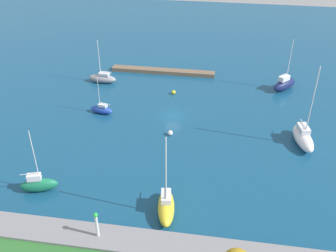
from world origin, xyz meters
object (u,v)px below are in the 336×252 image
(sailboat_yellow_inner_mooring, at_px, (166,206))
(sailboat_white_by_breakwater, at_px, (303,137))
(sailboat_navy_along_channel, at_px, (285,84))
(sailboat_green_mid_basin, at_px, (39,184))
(pier_dock, at_px, (163,71))
(sailboat_blue_west_end, at_px, (102,109))
(mooring_buoy_yellow, at_px, (174,92))
(harbor_beacon, at_px, (97,223))
(mooring_buoy_white, at_px, (170,133))
(sailboat_gray_near_pier, at_px, (102,78))

(sailboat_yellow_inner_mooring, distance_m, sailboat_white_by_breakwater, 27.86)
(sailboat_navy_along_channel, relative_size, sailboat_white_by_breakwater, 0.77)
(sailboat_green_mid_basin, xyz_separation_m, sailboat_white_by_breakwater, (-38.62, -17.91, 0.09))
(pier_dock, distance_m, sailboat_blue_west_end, 21.32)
(mooring_buoy_yellow, bearing_deg, sailboat_white_by_breakwater, 149.20)
(sailboat_navy_along_channel, bearing_deg, harbor_beacon, -167.03)
(sailboat_green_mid_basin, bearing_deg, sailboat_navy_along_channel, 28.11)
(pier_dock, height_order, sailboat_navy_along_channel, sailboat_navy_along_channel)
(mooring_buoy_white, bearing_deg, sailboat_blue_west_end, -20.96)
(sailboat_gray_near_pier, height_order, mooring_buoy_yellow, sailboat_gray_near_pier)
(pier_dock, relative_size, mooring_buoy_white, 26.21)
(sailboat_navy_along_channel, height_order, sailboat_white_by_breakwater, sailboat_white_by_breakwater)
(pier_dock, xyz_separation_m, mooring_buoy_white, (-5.49, 24.91, 0.02))
(harbor_beacon, xyz_separation_m, sailboat_white_by_breakwater, (-27.35, -25.72, -2.16))
(sailboat_navy_along_channel, xyz_separation_m, mooring_buoy_white, (21.06, 20.74, -0.87))
(pier_dock, distance_m, mooring_buoy_white, 25.51)
(sailboat_green_mid_basin, bearing_deg, sailboat_gray_near_pier, 75.04)
(harbor_beacon, relative_size, sailboat_gray_near_pier, 0.39)
(harbor_beacon, height_order, sailboat_blue_west_end, sailboat_blue_west_end)
(harbor_beacon, bearing_deg, sailboat_blue_west_end, -73.54)
(mooring_buoy_white, bearing_deg, sailboat_navy_along_channel, -135.45)
(sailboat_white_by_breakwater, bearing_deg, pier_dock, -141.76)
(mooring_buoy_yellow, bearing_deg, pier_dock, -68.40)
(sailboat_yellow_inner_mooring, bearing_deg, sailboat_blue_west_end, -154.61)
(sailboat_blue_west_end, height_order, mooring_buoy_yellow, sailboat_blue_west_end)
(sailboat_navy_along_channel, distance_m, mooring_buoy_white, 29.57)
(sailboat_green_mid_basin, xyz_separation_m, mooring_buoy_yellow, (-14.69, -32.17, -0.80))
(sailboat_yellow_inner_mooring, height_order, mooring_buoy_yellow, sailboat_yellow_inner_mooring)
(sailboat_yellow_inner_mooring, relative_size, mooring_buoy_white, 13.89)
(sailboat_blue_west_end, height_order, sailboat_green_mid_basin, sailboat_green_mid_basin)
(mooring_buoy_yellow, xyz_separation_m, mooring_buoy_white, (-1.62, 15.13, 0.03))
(sailboat_gray_near_pier, relative_size, sailboat_navy_along_channel, 0.88)
(pier_dock, relative_size, sailboat_white_by_breakwater, 1.64)
(pier_dock, bearing_deg, sailboat_green_mid_basin, 75.55)
(pier_dock, height_order, sailboat_yellow_inner_mooring, sailboat_yellow_inner_mooring)
(sailboat_gray_near_pier, height_order, sailboat_white_by_breakwater, sailboat_white_by_breakwater)
(harbor_beacon, bearing_deg, pier_dock, -89.47)
(harbor_beacon, xyz_separation_m, sailboat_green_mid_basin, (11.27, -7.81, -2.26))
(sailboat_yellow_inner_mooring, bearing_deg, mooring_buoy_white, 178.16)
(pier_dock, relative_size, harbor_beacon, 6.31)
(sailboat_gray_near_pier, height_order, mooring_buoy_white, sailboat_gray_near_pier)
(sailboat_navy_along_channel, bearing_deg, sailboat_green_mid_basin, 178.07)
(sailboat_yellow_inner_mooring, relative_size, sailboat_white_by_breakwater, 0.87)
(sailboat_green_mid_basin, bearing_deg, harbor_beacon, -51.93)
(sailboat_blue_west_end, distance_m, sailboat_gray_near_pier, 13.30)
(sailboat_blue_west_end, distance_m, sailboat_yellow_inner_mooring, 28.85)
(sailboat_navy_along_channel, xyz_separation_m, mooring_buoy_yellow, (22.68, 5.61, -0.90))
(sailboat_gray_near_pier, xyz_separation_m, sailboat_yellow_inner_mooring, (-19.95, 36.62, 0.18))
(sailboat_white_by_breakwater, height_order, mooring_buoy_white, sailboat_white_by_breakwater)
(sailboat_green_mid_basin, bearing_deg, sailboat_blue_west_end, 66.82)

